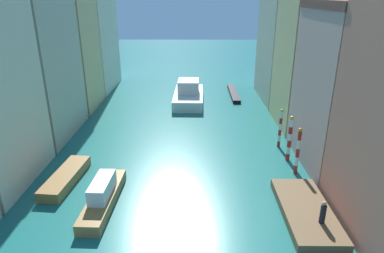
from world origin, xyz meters
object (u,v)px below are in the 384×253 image
(waterfront_dock, at_px, (306,211))
(mooring_pole_0, at_px, (298,151))
(mooring_pole_2, at_px, (280,128))
(mooring_pole_1, at_px, (290,138))
(motorboat_0, at_px, (103,195))
(person_on_dock, at_px, (323,213))
(vaporetto_white, at_px, (188,95))
(gondola_black, at_px, (234,93))
(motorboat_1, at_px, (66,177))

(waterfront_dock, height_order, mooring_pole_0, mooring_pole_0)
(waterfront_dock, xyz_separation_m, mooring_pole_2, (0.70, 11.18, 1.69))
(mooring_pole_0, bearing_deg, mooring_pole_1, 90.59)
(motorboat_0, bearing_deg, person_on_dock, -10.89)
(person_on_dock, distance_m, vaporetto_white, 28.91)
(mooring_pole_0, height_order, motorboat_0, mooring_pole_0)
(gondola_black, distance_m, motorboat_1, 30.12)
(person_on_dock, bearing_deg, vaporetto_white, 108.05)
(mooring_pole_0, bearing_deg, mooring_pole_2, 91.92)
(waterfront_dock, distance_m, person_on_dock, 1.99)
(waterfront_dock, relative_size, person_on_dock, 4.86)
(gondola_black, bearing_deg, mooring_pole_0, -83.55)
(vaporetto_white, bearing_deg, motorboat_0, -102.82)
(mooring_pole_0, xyz_separation_m, vaporetto_white, (-9.39, 20.07, -1.02))
(mooring_pole_1, distance_m, mooring_pole_2, 2.91)
(waterfront_dock, relative_size, mooring_pole_0, 1.84)
(mooring_pole_2, bearing_deg, gondola_black, 97.76)
(person_on_dock, relative_size, motorboat_0, 0.21)
(mooring_pole_1, xyz_separation_m, gondola_black, (-2.67, 21.36, -1.93))
(person_on_dock, bearing_deg, motorboat_0, 169.11)
(waterfront_dock, relative_size, gondola_black, 0.83)
(waterfront_dock, height_order, mooring_pole_1, mooring_pole_1)
(person_on_dock, distance_m, motorboat_0, 14.85)
(waterfront_dock, height_order, vaporetto_white, vaporetto_white)
(motorboat_0, bearing_deg, mooring_pole_0, 17.10)
(mooring_pole_0, bearing_deg, vaporetto_white, 115.07)
(mooring_pole_1, bearing_deg, gondola_black, 97.13)
(motorboat_0, distance_m, motorboat_1, 4.85)
(motorboat_0, bearing_deg, motorboat_1, 141.45)
(person_on_dock, height_order, gondola_black, person_on_dock)
(person_on_dock, xyz_separation_m, mooring_pole_2, (0.25, 12.81, 0.65))
(person_on_dock, distance_m, mooring_pole_1, 9.96)
(mooring_pole_0, bearing_deg, motorboat_1, -175.15)
(person_on_dock, bearing_deg, mooring_pole_1, 87.67)
(mooring_pole_1, relative_size, gondola_black, 0.46)
(mooring_pole_0, height_order, gondola_black, mooring_pole_0)
(person_on_dock, bearing_deg, waterfront_dock, 105.56)
(waterfront_dock, distance_m, mooring_pole_1, 8.53)
(vaporetto_white, bearing_deg, mooring_pole_2, -57.90)
(gondola_black, distance_m, motorboat_0, 31.02)
(vaporetto_white, distance_m, motorboat_1, 23.63)
(mooring_pole_1, bearing_deg, waterfront_dock, -95.92)
(mooring_pole_0, xyz_separation_m, mooring_pole_1, (-0.03, 2.50, 0.07))
(motorboat_0, bearing_deg, gondola_black, 66.63)
(motorboat_0, xyz_separation_m, motorboat_1, (-3.79, 3.02, -0.31))
(person_on_dock, bearing_deg, mooring_pole_2, 88.89)
(person_on_dock, bearing_deg, gondola_black, 94.15)
(waterfront_dock, bearing_deg, mooring_pole_2, 86.40)
(mooring_pole_2, bearing_deg, mooring_pole_1, -86.93)
(mooring_pole_1, distance_m, motorboat_0, 16.64)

